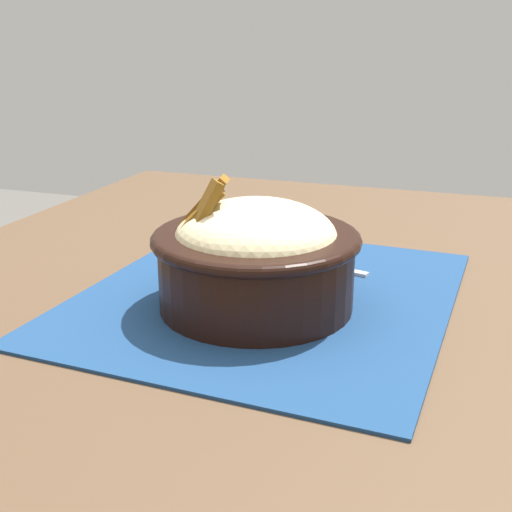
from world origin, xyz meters
The scene contains 4 objects.
table centered at (0.00, 0.00, 0.68)m, with size 1.06×0.81×0.76m.
placemat centered at (0.01, -0.02, 0.77)m, with size 0.39×0.35×0.00m, color navy.
bowl centered at (-0.02, -0.01, 0.82)m, with size 0.19×0.19×0.12m.
fork centered at (0.11, -0.03, 0.77)m, with size 0.04×0.13×0.00m.
Camera 1 is at (-0.57, -0.21, 1.01)m, focal length 46.49 mm.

